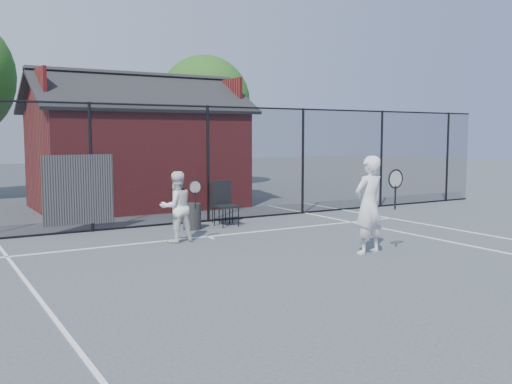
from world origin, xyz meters
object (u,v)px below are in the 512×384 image
chair_right (222,204)px  waste_bin (192,216)px  clubhouse (137,156)px  player_back (176,207)px  chair_left (226,204)px  player_front (369,205)px

chair_right → waste_bin: 1.20m
clubhouse → player_back: 6.41m
player_back → chair_left: player_back is taller
player_front → player_back: size_ratio=1.25×
clubhouse → player_front: size_ratio=3.49×
waste_bin → player_front: bearing=-68.4°
clubhouse → waste_bin: bearing=-94.3°
player_front → waste_bin: player_front is taller
chair_right → waste_bin: size_ratio=1.54×
chair_right → chair_left: bearing=-106.8°
clubhouse → chair_right: clubhouse is taller
clubhouse → chair_right: 4.60m
clubhouse → chair_right: bearing=-80.9°
clubhouse → player_front: 9.31m
waste_bin → clubhouse: bearing=85.7°
clubhouse → waste_bin: (-0.37, -4.90, -1.29)m
clubhouse → chair_right: size_ratio=6.75×
clubhouse → player_back: bearing=-102.0°
chair_left → waste_bin: chair_left is taller
chair_right → player_back: bearing=-138.3°
clubhouse → waste_bin: 5.08m
chair_left → chair_right: 0.53m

